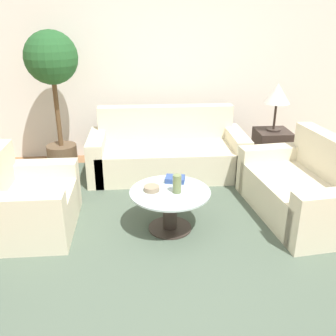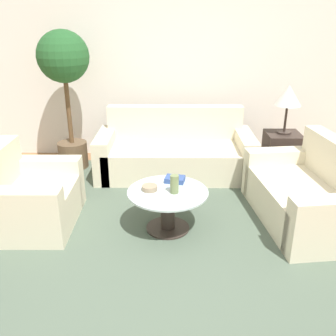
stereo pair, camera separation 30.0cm
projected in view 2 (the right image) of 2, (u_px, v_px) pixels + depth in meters
ground_plane at (155, 286)px, 2.93m from camera, size 14.00×14.00×0.00m
wall_back at (162, 66)px, 5.27m from camera, size 10.00×0.06×2.60m
rug at (168, 228)px, 3.72m from camera, size 3.73×3.73×0.01m
sofa_main at (175, 153)px, 4.96m from camera, size 2.01×0.87×0.84m
armchair at (28, 199)px, 3.73m from camera, size 0.80×0.99×0.81m
loveseat at (310, 196)px, 3.79m from camera, size 0.99×1.52×0.83m
coffee_table at (168, 205)px, 3.62m from camera, size 0.78×0.78×0.41m
side_table at (281, 154)px, 4.86m from camera, size 0.43×0.43×0.57m
table_lamp at (288, 97)px, 4.58m from camera, size 0.33×0.33×0.61m
potted_plant at (65, 75)px, 4.74m from camera, size 0.65×0.65×1.81m
vase at (174, 184)px, 3.50m from camera, size 0.08×0.08×0.18m
bowl at (150, 188)px, 3.57m from camera, size 0.15×0.15×0.05m
book_stack at (175, 179)px, 3.76m from camera, size 0.22×0.18×0.05m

